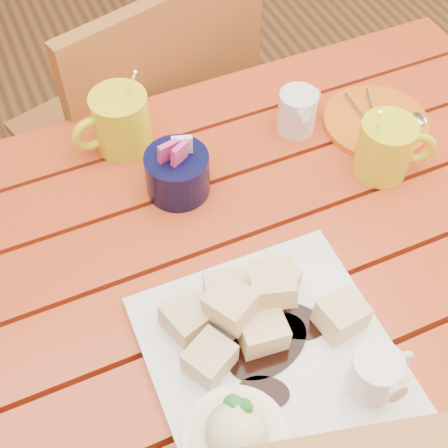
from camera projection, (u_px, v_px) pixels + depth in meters
name	position (u px, v px, depth m)	size (l,w,h in m)	color
table	(232.00, 317.00, 0.94)	(1.20, 0.79, 0.75)	#AD3616
dessert_plate	(263.00, 369.00, 0.73)	(0.30, 0.30, 0.12)	white
coffee_mug_left	(120.00, 122.00, 0.96)	(0.13, 0.09, 0.15)	yellow
coffee_mug_right	(387.00, 147.00, 0.93)	(0.12, 0.08, 0.14)	yellow
cream_pitcher	(299.00, 111.00, 1.00)	(0.09, 0.08, 0.08)	white
sugar_caddy	(178.00, 173.00, 0.92)	(0.10, 0.10, 0.10)	black
orange_saucer	(377.00, 122.00, 1.03)	(0.17, 0.17, 0.02)	orange
chair_far	(147.00, 135.00, 1.38)	(0.52, 0.52, 0.89)	brown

